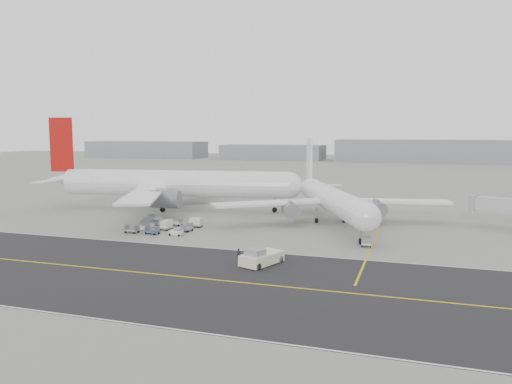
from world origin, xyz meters
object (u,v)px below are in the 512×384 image
(airliner_b, at_px, (331,199))
(ground_crew_a, at_px, (239,255))
(pushback_tug, at_px, (261,258))
(airliner_a, at_px, (169,183))

(airliner_b, relative_size, ground_crew_a, 25.32)
(airliner_b, xyz_separation_m, ground_crew_a, (-7.32, -34.70, -4.02))
(airliner_b, relative_size, pushback_tug, 5.42)
(pushback_tug, distance_m, ground_crew_a, 3.70)
(airliner_a, distance_m, airliner_b, 40.23)
(pushback_tug, relative_size, ground_crew_a, 4.68)
(airliner_a, bearing_deg, ground_crew_a, -149.78)
(airliner_a, bearing_deg, pushback_tug, -147.40)
(airliner_a, relative_size, pushback_tug, 7.36)
(pushback_tug, bearing_deg, airliner_b, 104.89)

